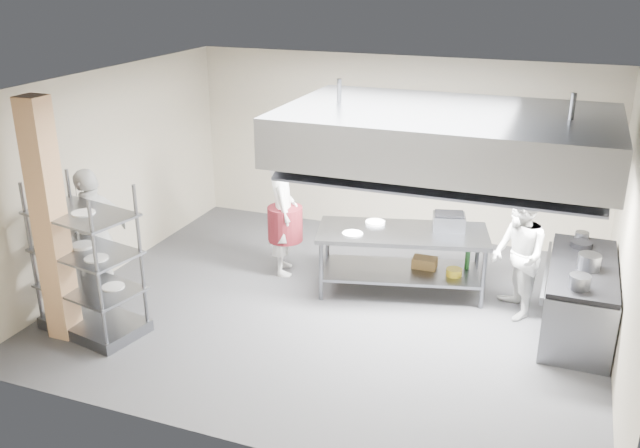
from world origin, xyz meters
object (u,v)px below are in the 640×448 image
at_px(chef_line, 518,256).
at_px(stockpot, 589,262).
at_px(cooking_range, 579,300).
at_px(griddle, 449,222).
at_px(pass_rack, 87,259).
at_px(chef_plating, 95,238).
at_px(chef_head, 283,214).
at_px(island, 401,261).

xyz_separation_m(chef_line, stockpot, (0.84, -0.25, 0.15)).
height_order(cooking_range, griddle, griddle).
bearing_deg(pass_rack, chef_plating, 132.34).
relative_size(chef_head, griddle, 4.25).
relative_size(chef_plating, griddle, 4.42).
height_order(island, griddle, griddle).
xyz_separation_m(pass_rack, chef_head, (1.54, 2.45, -0.05)).
bearing_deg(cooking_range, pass_rack, -159.16).
distance_m(pass_rack, chef_plating, 0.72).
height_order(chef_head, chef_plating, chef_plating).
distance_m(cooking_range, stockpot, 0.59).
distance_m(chef_head, chef_plating, 2.65).
height_order(island, chef_head, chef_head).
relative_size(island, griddle, 5.37).
bearing_deg(cooking_range, chef_head, 176.16).
height_order(chef_plating, stockpot, chef_plating).
xyz_separation_m(chef_line, griddle, (-0.99, 0.44, 0.18)).
relative_size(island, pass_rack, 1.20).
relative_size(pass_rack, chef_head, 1.05).
height_order(cooking_range, stockpot, stockpot).
bearing_deg(chef_line, cooking_range, 56.50).
bearing_deg(pass_rack, cooking_range, 32.31).
bearing_deg(chef_head, chef_line, -118.40).
height_order(chef_head, stockpot, chef_head).
bearing_deg(chef_head, griddle, -108.94).
distance_m(cooking_range, griddle, 1.97).
relative_size(island, chef_plating, 1.22).
relative_size(cooking_range, chef_head, 1.08).
height_order(island, pass_rack, pass_rack).
distance_m(chef_plating, stockpot, 6.29).
relative_size(pass_rack, stockpot, 7.15).
xyz_separation_m(island, chef_head, (-1.81, 0.00, 0.47)).
distance_m(pass_rack, cooking_range, 6.14).
relative_size(chef_line, chef_plating, 0.87).
xyz_separation_m(island, chef_line, (1.56, -0.13, 0.39)).
xyz_separation_m(chef_head, stockpot, (4.22, -0.38, 0.07)).
distance_m(island, cooking_range, 2.38).
height_order(pass_rack, chef_line, pass_rack).
height_order(island, chef_plating, chef_plating).
height_order(chef_line, chef_plating, chef_plating).
distance_m(chef_head, stockpot, 4.24).
bearing_deg(chef_plating, chef_line, 114.08).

